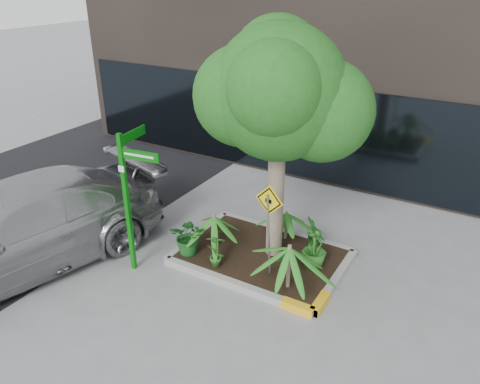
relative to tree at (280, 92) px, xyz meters
The scene contains 14 objects.
ground 3.52m from the tree, 127.00° to the right, with size 80.00×80.00×0.00m, color gray.
asphalt_road 7.71m from the tree, behind, with size 7.00×80.00×0.01m, color black.
planter 3.37m from the tree, 122.71° to the right, with size 3.35×2.36×0.15m.
tree is the anchor object (origin of this frame).
palm_front 2.76m from the tree, 51.11° to the right, with size 1.00×1.00×1.11m.
palm_left 2.85m from the tree, 155.73° to the right, with size 0.89×0.89×0.99m.
palm_back 2.78m from the tree, 91.67° to the left, with size 0.72×0.72×0.80m.
parked_car 5.71m from the tree, 146.16° to the right, with size 2.40×5.91×1.71m, color #9E9EA3.
shrub_a 3.39m from the tree, 147.82° to the right, with size 0.72×0.72×0.79m, color #18551C.
shrub_b 3.03m from the tree, ahead, with size 0.48×0.48×0.85m, color #26671F.
shrub_c 3.20m from the tree, 124.73° to the right, with size 0.40×0.40×0.75m, color #29621E.
shrub_d 3.09m from the tree, 45.79° to the left, with size 0.39×0.39×0.71m, color #1D671F.
street_sign_post 3.26m from the tree, 142.43° to the right, with size 0.89×0.83×2.83m.
cattle_sign 2.21m from the tree, 72.00° to the right, with size 0.58×0.20×1.88m.
Camera 1 is at (3.91, -6.92, 5.45)m, focal length 35.00 mm.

